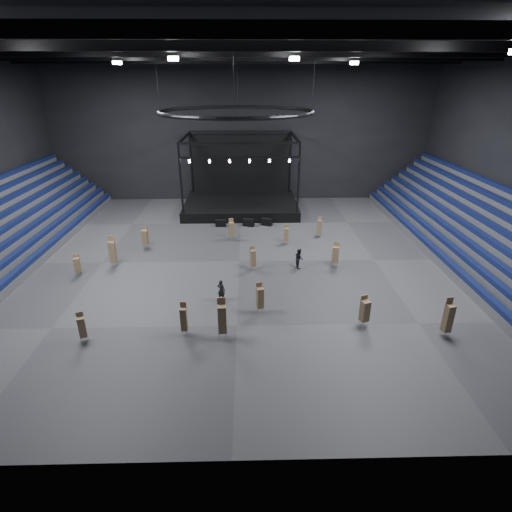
{
  "coord_description": "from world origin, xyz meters",
  "views": [
    {
      "loc": [
        0.76,
        -33.38,
        15.42
      ],
      "look_at": [
        1.5,
        -2.0,
        1.4
      ],
      "focal_mm": 28.0,
      "sensor_mm": 36.0,
      "label": 1
    }
  ],
  "objects_px": {
    "stage": "(241,198)",
    "flight_case_left": "(221,223)",
    "chair_stack_3": "(82,327)",
    "man_center": "(221,290)",
    "chair_stack_1": "(286,234)",
    "chair_stack_5": "(145,237)",
    "flight_case_right": "(267,222)",
    "chair_stack_9": "(231,229)",
    "chair_stack_12": "(365,310)",
    "chair_stack_10": "(448,317)",
    "chair_stack_7": "(112,251)",
    "chair_stack_13": "(77,265)",
    "chair_stack_6": "(319,227)",
    "crew_member": "(299,258)",
    "chair_stack_11": "(253,258)",
    "chair_stack_0": "(335,254)",
    "chair_stack_8": "(260,297)",
    "chair_stack_2": "(184,319)",
    "flight_case_mid": "(249,222)",
    "chair_stack_4": "(222,318)"
  },
  "relations": [
    {
      "from": "chair_stack_1",
      "to": "chair_stack_5",
      "type": "height_order",
      "value": "chair_stack_5"
    },
    {
      "from": "chair_stack_2",
      "to": "chair_stack_4",
      "type": "xyz_separation_m",
      "value": [
        2.51,
        -0.44,
        0.28
      ]
    },
    {
      "from": "chair_stack_3",
      "to": "man_center",
      "type": "distance_m",
      "value": 9.85
    },
    {
      "from": "chair_stack_4",
      "to": "chair_stack_10",
      "type": "distance_m",
      "value": 14.48
    },
    {
      "from": "chair_stack_1",
      "to": "chair_stack_12",
      "type": "relative_size",
      "value": 0.89
    },
    {
      "from": "chair_stack_0",
      "to": "man_center",
      "type": "distance_m",
      "value": 11.29
    },
    {
      "from": "chair_stack_5",
      "to": "chair_stack_13",
      "type": "bearing_deg",
      "value": -120.24
    },
    {
      "from": "chair_stack_1",
      "to": "chair_stack_8",
      "type": "distance_m",
      "value": 13.17
    },
    {
      "from": "stage",
      "to": "flight_case_left",
      "type": "distance_m",
      "value": 7.14
    },
    {
      "from": "stage",
      "to": "chair_stack_6",
      "type": "distance_m",
      "value": 13.22
    },
    {
      "from": "flight_case_right",
      "to": "chair_stack_6",
      "type": "distance_m",
      "value": 6.59
    },
    {
      "from": "chair_stack_5",
      "to": "chair_stack_9",
      "type": "distance_m",
      "value": 8.65
    },
    {
      "from": "chair_stack_12",
      "to": "flight_case_mid",
      "type": "bearing_deg",
      "value": 89.25
    },
    {
      "from": "chair_stack_0",
      "to": "man_center",
      "type": "height_order",
      "value": "chair_stack_0"
    },
    {
      "from": "chair_stack_5",
      "to": "chair_stack_6",
      "type": "bearing_deg",
      "value": 15.54
    },
    {
      "from": "crew_member",
      "to": "chair_stack_8",
      "type": "bearing_deg",
      "value": 146.3
    },
    {
      "from": "chair_stack_6",
      "to": "chair_stack_13",
      "type": "height_order",
      "value": "chair_stack_6"
    },
    {
      "from": "chair_stack_1",
      "to": "crew_member",
      "type": "relative_size",
      "value": 1.14
    },
    {
      "from": "chair_stack_10",
      "to": "chair_stack_12",
      "type": "xyz_separation_m",
      "value": [
        -5.0,
        1.3,
        -0.2
      ]
    },
    {
      "from": "chair_stack_11",
      "to": "man_center",
      "type": "distance_m",
      "value": 5.8
    },
    {
      "from": "stage",
      "to": "flight_case_left",
      "type": "xyz_separation_m",
      "value": [
        -2.23,
        -6.7,
        -1.06
      ]
    },
    {
      "from": "chair_stack_11",
      "to": "chair_stack_0",
      "type": "bearing_deg",
      "value": -16.28
    },
    {
      "from": "chair_stack_3",
      "to": "chair_stack_13",
      "type": "bearing_deg",
      "value": 90.78
    },
    {
      "from": "chair_stack_0",
      "to": "chair_stack_8",
      "type": "height_order",
      "value": "chair_stack_8"
    },
    {
      "from": "chair_stack_7",
      "to": "crew_member",
      "type": "xyz_separation_m",
      "value": [
        16.48,
        -0.66,
        -0.56
      ]
    },
    {
      "from": "man_center",
      "to": "flight_case_left",
      "type": "bearing_deg",
      "value": -63.75
    },
    {
      "from": "chair_stack_9",
      "to": "chair_stack_11",
      "type": "relative_size",
      "value": 1.04
    },
    {
      "from": "chair_stack_6",
      "to": "crew_member",
      "type": "distance_m",
      "value": 8.06
    },
    {
      "from": "chair_stack_5",
      "to": "chair_stack_12",
      "type": "xyz_separation_m",
      "value": [
        17.83,
        -13.94,
        0.01
      ]
    },
    {
      "from": "chair_stack_5",
      "to": "chair_stack_8",
      "type": "xyz_separation_m",
      "value": [
        10.86,
        -12.02,
        -0.01
      ]
    },
    {
      "from": "flight_case_left",
      "to": "chair_stack_12",
      "type": "height_order",
      "value": "chair_stack_12"
    },
    {
      "from": "stage",
      "to": "chair_stack_0",
      "type": "xyz_separation_m",
      "value": [
        8.54,
        -17.62,
        -0.21
      ]
    },
    {
      "from": "stage",
      "to": "flight_case_left",
      "type": "relative_size",
      "value": 12.03
    },
    {
      "from": "chair_stack_5",
      "to": "chair_stack_12",
      "type": "distance_m",
      "value": 22.63
    },
    {
      "from": "chair_stack_7",
      "to": "chair_stack_13",
      "type": "height_order",
      "value": "chair_stack_7"
    },
    {
      "from": "chair_stack_5",
      "to": "chair_stack_13",
      "type": "height_order",
      "value": "chair_stack_5"
    },
    {
      "from": "flight_case_left",
      "to": "chair_stack_2",
      "type": "bearing_deg",
      "value": -93.2
    },
    {
      "from": "chair_stack_7",
      "to": "chair_stack_10",
      "type": "bearing_deg",
      "value": -32.06
    },
    {
      "from": "flight_case_mid",
      "to": "chair_stack_7",
      "type": "relative_size",
      "value": 0.44
    },
    {
      "from": "chair_stack_1",
      "to": "chair_stack_2",
      "type": "xyz_separation_m",
      "value": [
        -8.09,
        -15.41,
        0.11
      ]
    },
    {
      "from": "stage",
      "to": "man_center",
      "type": "height_order",
      "value": "stage"
    },
    {
      "from": "chair_stack_1",
      "to": "chair_stack_5",
      "type": "bearing_deg",
      "value": -168.9
    },
    {
      "from": "chair_stack_8",
      "to": "chair_stack_0",
      "type": "bearing_deg",
      "value": 30.66
    },
    {
      "from": "flight_case_right",
      "to": "chair_stack_8",
      "type": "xyz_separation_m",
      "value": [
        -1.41,
        -18.56,
        0.8
      ]
    },
    {
      "from": "chair_stack_2",
      "to": "man_center",
      "type": "relative_size",
      "value": 1.37
    },
    {
      "from": "man_center",
      "to": "crew_member",
      "type": "relative_size",
      "value": 0.96
    },
    {
      "from": "stage",
      "to": "chair_stack_3",
      "type": "bearing_deg",
      "value": -109.03
    },
    {
      "from": "flight_case_right",
      "to": "chair_stack_9",
      "type": "distance_m",
      "value": 5.95
    },
    {
      "from": "chair_stack_10",
      "to": "crew_member",
      "type": "height_order",
      "value": "chair_stack_10"
    },
    {
      "from": "chair_stack_5",
      "to": "chair_stack_10",
      "type": "distance_m",
      "value": 27.45
    }
  ]
}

